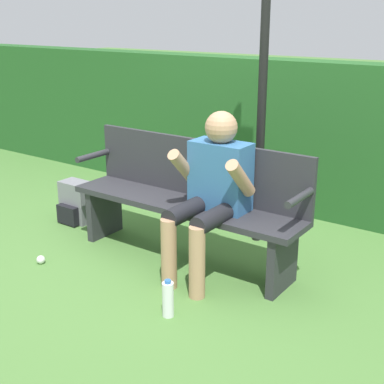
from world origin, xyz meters
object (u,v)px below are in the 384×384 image
at_px(park_bench, 188,197).
at_px(backpack, 76,203).
at_px(person_seated, 212,186).
at_px(water_bottle, 168,299).
at_px(signpost, 264,41).

xyz_separation_m(park_bench, backpack, (-1.28, 0.02, -0.31)).
bearing_deg(person_seated, water_bottle, -80.68).
bearing_deg(person_seated, signpost, 91.82).
height_order(person_seated, backpack, person_seated).
distance_m(person_seated, signpost, 1.20).
relative_size(park_bench, signpost, 0.68).
xyz_separation_m(person_seated, backpack, (-1.58, 0.15, -0.49)).
height_order(park_bench, person_seated, person_seated).
bearing_deg(signpost, water_bottle, -84.61).
xyz_separation_m(person_seated, water_bottle, (0.11, -0.66, -0.55)).
height_order(backpack, water_bottle, backpack).
height_order(person_seated, signpost, signpost).
distance_m(park_bench, signpost, 1.31).
distance_m(person_seated, backpack, 1.66).
height_order(person_seated, water_bottle, person_seated).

